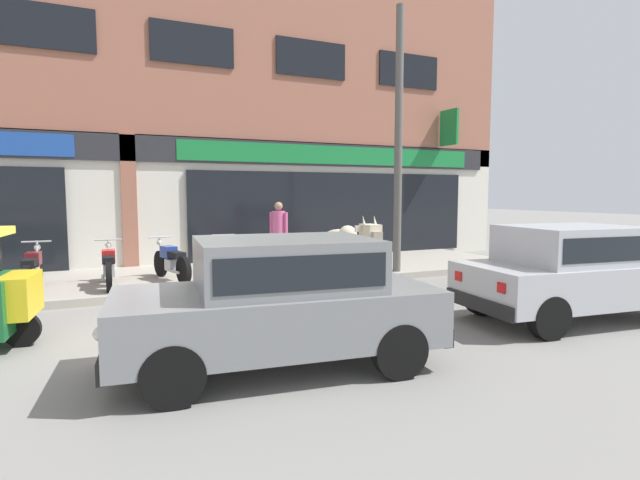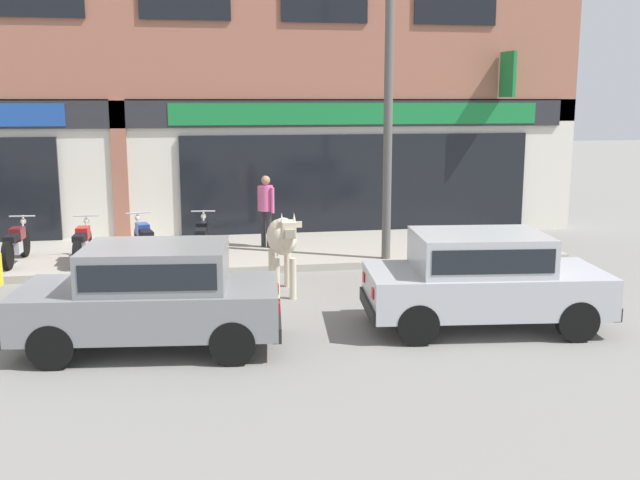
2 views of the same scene
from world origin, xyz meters
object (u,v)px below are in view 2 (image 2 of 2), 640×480
object	(u,v)px
car_0	(152,292)
motorcycle_3	(202,238)
car_2	(483,276)
motorcycle_1	(82,243)
utility_pole	(388,113)
motorcycle_0	(16,244)
cow	(282,239)
pedestrian	(266,203)
motorcycle_2	(144,239)

from	to	relation	value
car_0	motorcycle_3	xyz separation A→B (m)	(0.81, 5.49, -0.28)
car_2	motorcycle_1	xyz separation A→B (m)	(-6.41, 5.20, -0.28)
utility_pole	motorcycle_0	bearing A→B (deg)	172.90
car_0	motorcycle_0	distance (m)	6.19
motorcycle_0	motorcycle_3	distance (m)	3.70
car_2	motorcycle_1	bearing A→B (deg)	140.92
cow	motorcycle_1	bearing A→B (deg)	144.10
cow	pedestrian	world-z (taller)	pedestrian
pedestrian	utility_pole	bearing A→B (deg)	-35.47
motorcycle_0	motorcycle_2	world-z (taller)	same
car_0	cow	bearing A→B (deg)	50.53
motorcycle_3	utility_pole	xyz separation A→B (m)	(3.74, -0.96, 2.60)
car_0	motorcycle_3	distance (m)	5.56
car_0	pedestrian	bearing A→B (deg)	70.04
motorcycle_0	motorcycle_1	bearing A→B (deg)	-7.45
cow	car_0	world-z (taller)	cow
motorcycle_3	pedestrian	distance (m)	1.70
motorcycle_3	pedestrian	bearing A→B (deg)	25.48
car_0	motorcycle_3	world-z (taller)	car_0
cow	motorcycle_0	world-z (taller)	cow
cow	pedestrian	size ratio (longest dim) A/B	1.35
motorcycle_1	motorcycle_3	distance (m)	2.41
cow	utility_pole	world-z (taller)	utility_pole
car_0	car_2	size ratio (longest dim) A/B	1.00
cow	motorcycle_3	xyz separation A→B (m)	(-1.33, 2.90, -0.47)
car_2	utility_pole	xyz separation A→B (m)	(-0.27, 4.45, 2.32)
motorcycle_0	motorcycle_2	distance (m)	2.51
cow	motorcycle_2	world-z (taller)	cow
cow	motorcycle_3	distance (m)	3.22
motorcycle_0	motorcycle_3	world-z (taller)	same
utility_pole	cow	bearing A→B (deg)	-141.23
pedestrian	utility_pole	world-z (taller)	utility_pole
motorcycle_3	motorcycle_1	bearing A→B (deg)	-175.15
motorcycle_1	utility_pole	world-z (taller)	utility_pole
car_2	pedestrian	size ratio (longest dim) A/B	2.33
utility_pole	motorcycle_1	bearing A→B (deg)	172.98
cow	car_2	size ratio (longest dim) A/B	0.58
cow	motorcycle_3	world-z (taller)	cow
pedestrian	car_2	bearing A→B (deg)	-67.10
motorcycle_0	motorcycle_3	size ratio (longest dim) A/B	1.00
car_2	motorcycle_3	bearing A→B (deg)	126.55
motorcycle_0	motorcycle_2	xyz separation A→B (m)	(2.51, 0.05, 0.00)
motorcycle_0	pedestrian	world-z (taller)	pedestrian
motorcycle_0	pedestrian	xyz separation A→B (m)	(5.14, 0.72, 0.60)
car_2	motorcycle_0	size ratio (longest dim) A/B	2.06
motorcycle_1	motorcycle_3	bearing A→B (deg)	4.85
car_0	motorcycle_2	bearing A→B (deg)	93.97
motorcycle_2	motorcycle_3	xyz separation A→B (m)	(1.19, -0.02, 0.00)
motorcycle_3	motorcycle_2	bearing A→B (deg)	179.08
car_2	pedestrian	bearing A→B (deg)	112.90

